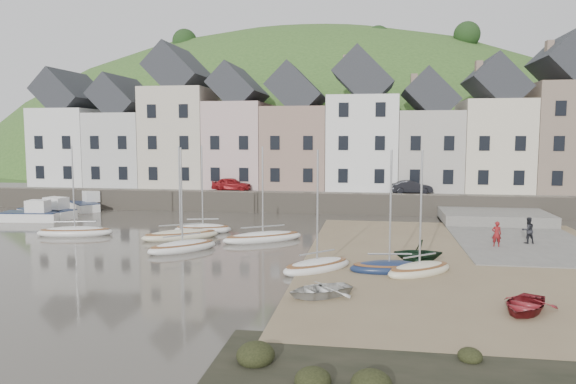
% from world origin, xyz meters
% --- Properties ---
extents(ground, '(160.00, 160.00, 0.00)m').
position_xyz_m(ground, '(0.00, 0.00, 0.00)').
color(ground, '#423D34').
rests_on(ground, ground).
extents(quay_land, '(90.00, 30.00, 1.50)m').
position_xyz_m(quay_land, '(0.00, 32.00, 0.75)').
color(quay_land, '#325522').
rests_on(quay_land, ground).
extents(quay_street, '(70.00, 7.00, 0.10)m').
position_xyz_m(quay_street, '(0.00, 20.50, 1.55)').
color(quay_street, slate).
rests_on(quay_street, quay_land).
extents(seawall, '(70.00, 1.20, 1.80)m').
position_xyz_m(seawall, '(0.00, 17.00, 0.90)').
color(seawall, slate).
rests_on(seawall, ground).
extents(beach, '(18.00, 26.00, 0.06)m').
position_xyz_m(beach, '(11.00, 0.00, 0.03)').
color(beach, '#7B684B').
rests_on(beach, ground).
extents(slipway, '(8.00, 18.00, 0.12)m').
position_xyz_m(slipway, '(15.00, 8.00, 0.06)').
color(slipway, slate).
rests_on(slipway, ground).
extents(hillside, '(134.40, 84.00, 84.00)m').
position_xyz_m(hillside, '(-5.00, 60.00, -17.99)').
color(hillside, '#325522').
rests_on(hillside, ground).
extents(townhouse_terrace, '(61.05, 8.00, 13.93)m').
position_xyz_m(townhouse_terrace, '(1.76, 24.00, 7.32)').
color(townhouse_terrace, white).
rests_on(townhouse_terrace, quay_land).
extents(sailboat_0, '(5.28, 2.71, 6.32)m').
position_xyz_m(sailboat_0, '(-14.39, 3.93, 0.26)').
color(sailboat_0, white).
rests_on(sailboat_0, ground).
extents(sailboat_1, '(4.23, 2.43, 6.32)m').
position_xyz_m(sailboat_1, '(-6.12, 6.36, 0.27)').
color(sailboat_1, white).
rests_on(sailboat_1, ground).
extents(sailboat_2, '(5.11, 3.99, 6.32)m').
position_xyz_m(sailboat_2, '(-6.84, 3.84, 0.26)').
color(sailboat_2, beige).
rests_on(sailboat_2, ground).
extents(sailboat_3, '(4.12, 4.19, 6.32)m').
position_xyz_m(sailboat_3, '(-5.40, 0.28, 0.26)').
color(sailboat_3, white).
rests_on(sailboat_3, ground).
extents(sailboat_4, '(5.38, 4.19, 6.32)m').
position_xyz_m(sailboat_4, '(-1.32, 3.98, 0.26)').
color(sailboat_4, white).
rests_on(sailboat_4, ground).
extents(sailboat_5, '(4.13, 2.05, 6.32)m').
position_xyz_m(sailboat_5, '(6.53, -2.97, 0.27)').
color(sailboat_5, '#162344').
rests_on(sailboat_5, ground).
extents(sailboat_6, '(3.98, 4.01, 6.32)m').
position_xyz_m(sailboat_6, '(2.94, -3.18, 0.27)').
color(sailboat_6, white).
rests_on(sailboat_6, ground).
extents(sailboat_7, '(3.94, 3.66, 6.32)m').
position_xyz_m(sailboat_7, '(7.97, -3.13, 0.27)').
color(sailboat_7, beige).
rests_on(sailboat_7, ground).
extents(motorboat_0, '(5.35, 3.08, 1.70)m').
position_xyz_m(motorboat_0, '(-20.79, 10.90, 0.58)').
color(motorboat_0, white).
rests_on(motorboat_0, ground).
extents(motorboat_1, '(4.68, 2.20, 1.70)m').
position_xyz_m(motorboat_1, '(-21.03, 9.06, 0.58)').
color(motorboat_1, white).
rests_on(motorboat_1, ground).
extents(motorboat_2, '(4.98, 4.94, 1.70)m').
position_xyz_m(motorboat_2, '(-20.60, 16.03, 0.58)').
color(motorboat_2, white).
rests_on(motorboat_2, ground).
extents(rowboat_white, '(3.45, 3.22, 0.58)m').
position_xyz_m(rowboat_white, '(3.50, -7.70, 0.35)').
color(rowboat_white, silver).
rests_on(rowboat_white, beach).
extents(rowboat_green, '(2.66, 2.35, 1.31)m').
position_xyz_m(rowboat_green, '(8.05, -1.20, 0.72)').
color(rowboat_green, black).
rests_on(rowboat_green, beach).
extents(rowboat_red, '(3.13, 3.45, 0.59)m').
position_xyz_m(rowboat_red, '(11.47, -8.47, 0.35)').
color(rowboat_red, maroon).
rests_on(rowboat_red, beach).
extents(person_red, '(0.56, 0.37, 1.53)m').
position_xyz_m(person_red, '(13.06, 3.94, 0.89)').
color(person_red, maroon).
rests_on(person_red, slipway).
extents(person_dark, '(0.92, 0.80, 1.63)m').
position_xyz_m(person_dark, '(15.21, 5.29, 0.93)').
color(person_dark, '#222227').
rests_on(person_dark, slipway).
extents(car_left, '(3.70, 1.55, 1.25)m').
position_xyz_m(car_left, '(-7.54, 19.50, 2.23)').
color(car_left, maroon).
rests_on(car_left, quay_street).
extents(car_right, '(3.74, 1.66, 1.19)m').
position_xyz_m(car_right, '(9.06, 19.50, 2.20)').
color(car_right, black).
rests_on(car_right, quay_street).
extents(shore_rocks, '(14.00, 6.12, 0.76)m').
position_xyz_m(shore_rocks, '(6.68, -15.13, 0.12)').
color(shore_rocks, black).
rests_on(shore_rocks, ground).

